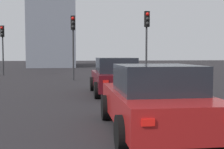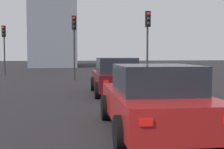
{
  "view_description": "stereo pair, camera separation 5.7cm",
  "coord_description": "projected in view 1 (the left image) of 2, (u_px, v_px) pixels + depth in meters",
  "views": [
    {
      "loc": [
        -2.18,
        0.48,
        1.68
      ],
      "look_at": [
        6.76,
        -0.96,
        1.08
      ],
      "focal_mm": 48.41,
      "sensor_mm": 36.0,
      "label": 1
    },
    {
      "loc": [
        -2.18,
        0.42,
        1.68
      ],
      "look_at": [
        6.76,
        -0.96,
        1.08
      ],
      "focal_mm": 48.41,
      "sensor_mm": 36.0,
      "label": 2
    }
  ],
  "objects": [
    {
      "name": "traffic_light_near_left",
      "position": [
        2.0,
        40.0,
        24.14
      ],
      "size": [
        0.32,
        0.3,
        3.98
      ],
      "rotation": [
        0.0,
        0.0,
        3.05
      ],
      "color": "#2D2D30",
      "rests_on": "ground_plane"
    },
    {
      "name": "building_facade_left",
      "position": [
        53.0,
        36.0,
        44.15
      ],
      "size": [
        14.63,
        6.07,
        8.65
      ],
      "primitive_type": "cube",
      "color": "gray",
      "rests_on": "ground_plane"
    },
    {
      "name": "traffic_light_far_left",
      "position": [
        73.0,
        34.0,
        19.38
      ],
      "size": [
        0.32,
        0.3,
        4.16
      ],
      "rotation": [
        0.0,
        0.0,
        3.04
      ],
      "color": "#2D2D30",
      "rests_on": "ground_plane"
    },
    {
      "name": "car_red_left_second",
      "position": [
        155.0,
        99.0,
        6.51
      ],
      "size": [
        4.21,
        2.13,
        1.46
      ],
      "rotation": [
        0.0,
        0.0,
        -0.03
      ],
      "color": "maroon",
      "rests_on": "ground_plane"
    },
    {
      "name": "traffic_light_near_right",
      "position": [
        147.0,
        32.0,
        17.47
      ],
      "size": [
        0.32,
        0.29,
        4.17
      ],
      "rotation": [
        0.0,
        0.0,
        3.19
      ],
      "color": "#2D2D30",
      "rests_on": "ground_plane"
    },
    {
      "name": "car_maroon_left_lead",
      "position": [
        115.0,
        77.0,
        12.76
      ],
      "size": [
        4.18,
        2.05,
        1.54
      ],
      "rotation": [
        0.0,
        0.0,
        -0.03
      ],
      "color": "#510F16",
      "rests_on": "ground_plane"
    }
  ]
}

